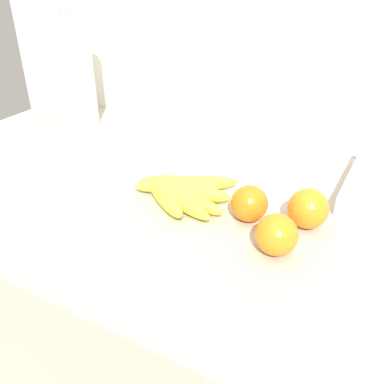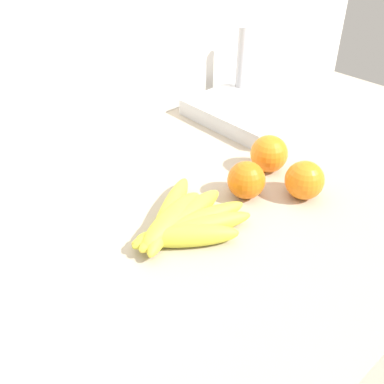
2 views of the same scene
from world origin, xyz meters
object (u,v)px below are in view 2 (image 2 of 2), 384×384
(orange_back_left, at_px, (269,154))
(sink_basin, at_px, (265,103))
(orange_center, at_px, (304,180))
(orange_far_right, at_px, (246,180))
(banana_bunch, at_px, (182,223))

(orange_back_left, height_order, sink_basin, sink_basin)
(orange_center, relative_size, orange_back_left, 0.96)
(orange_center, height_order, orange_far_right, orange_center)
(orange_center, bearing_deg, orange_far_right, 137.41)
(orange_far_right, distance_m, sink_basin, 0.39)
(orange_center, bearing_deg, banana_bunch, 162.82)
(banana_bunch, xyz_separation_m, orange_far_right, (0.15, -0.00, 0.02))
(orange_far_right, bearing_deg, sink_basin, 35.39)
(orange_center, relative_size, orange_far_right, 1.02)
(banana_bunch, bearing_deg, orange_far_right, -0.12)
(orange_center, distance_m, orange_far_right, 0.11)
(orange_center, bearing_deg, orange_back_left, 77.10)
(banana_bunch, height_order, sink_basin, sink_basin)
(banana_bunch, height_order, orange_far_right, orange_far_right)
(banana_bunch, height_order, orange_center, orange_center)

